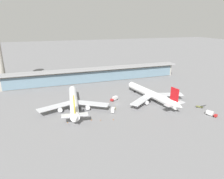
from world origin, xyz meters
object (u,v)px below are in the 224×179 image
object	(u,v)px
service_truck_under_wing_red	(79,114)
service_truck_on_taxiway_olive	(200,107)
airliner_left_stand	(74,102)
safety_cone_alpha	(101,120)
airliner_centre_stand	(152,94)
safety_cone_charlie	(68,122)
safety_cone_delta	(92,120)
service_truck_mid_apron_red	(211,113)
service_truck_by_tail_red	(115,98)
service_truck_near_nose_yellow	(113,110)
safety_cone_bravo	(113,119)

from	to	relation	value
service_truck_under_wing_red	service_truck_on_taxiway_olive	bearing A→B (deg)	-11.05
airliner_left_stand	safety_cone_alpha	bearing A→B (deg)	-61.04
airliner_centre_stand	service_truck_on_taxiway_olive	xyz separation A→B (m)	(27.60, -23.85, -4.80)
safety_cone_charlie	safety_cone_delta	xyz separation A→B (m)	(15.26, -1.40, 0.00)
service_truck_mid_apron_red	safety_cone_charlie	xyz separation A→B (m)	(-94.59, 21.23, -1.37)
service_truck_mid_apron_red	service_truck_by_tail_red	world-z (taller)	same
airliner_centre_stand	service_truck_mid_apron_red	distance (m)	45.06
service_truck_near_nose_yellow	service_truck_on_taxiway_olive	world-z (taller)	service_truck_near_nose_yellow
service_truck_near_nose_yellow	safety_cone_alpha	bearing A→B (deg)	-140.11
service_truck_under_wing_red	service_truck_by_tail_red	size ratio (longest dim) A/B	0.92
service_truck_on_taxiway_olive	safety_cone_alpha	xyz separation A→B (m)	(-76.41, 4.05, -0.49)
airliner_centre_stand	service_truck_under_wing_red	size ratio (longest dim) A/B	9.67
service_truck_under_wing_red	safety_cone_bravo	bearing A→B (deg)	-37.13
service_truck_under_wing_red	service_truck_by_tail_red	bearing A→B (deg)	29.00
safety_cone_delta	service_truck_mid_apron_red	bearing A→B (deg)	-14.04
service_truck_near_nose_yellow	service_truck_by_tail_red	xyz separation A→B (m)	(8.58, 20.99, 0.00)
service_truck_under_wing_red	safety_cone_delta	bearing A→B (deg)	-61.00
airliner_left_stand	service_truck_near_nose_yellow	world-z (taller)	airliner_left_stand
service_truck_near_nose_yellow	safety_cone_charlie	world-z (taller)	service_truck_near_nose_yellow
safety_cone_bravo	safety_cone_delta	xyz separation A→B (m)	(-13.79, 4.12, 0.00)
service_truck_near_nose_yellow	service_truck_by_tail_red	bearing A→B (deg)	67.76
safety_cone_bravo	service_truck_near_nose_yellow	bearing A→B (deg)	71.74
service_truck_on_taxiway_olive	safety_cone_delta	distance (m)	82.30
service_truck_under_wing_red	safety_cone_bravo	distance (m)	24.86
airliner_left_stand	service_truck_by_tail_red	xyz separation A→B (m)	(34.29, 6.47, -3.92)
service_truck_by_tail_red	safety_cone_delta	bearing A→B (deg)	-132.40
service_truck_by_tail_red	service_truck_mid_apron_red	bearing A→B (deg)	-42.54
airliner_centre_stand	service_truck_by_tail_red	bearing A→B (deg)	158.15
service_truck_on_taxiway_olive	safety_cone_charlie	world-z (taller)	service_truck_on_taxiway_olive
airliner_left_stand	safety_cone_delta	world-z (taller)	airliner_left_stand
service_truck_on_taxiway_olive	safety_cone_charlie	bearing A→B (deg)	175.47
service_truck_near_nose_yellow	airliner_left_stand	bearing A→B (deg)	150.54
airliner_left_stand	airliner_centre_stand	bearing A→B (deg)	-4.41
airliner_left_stand	service_truck_under_wing_red	distance (m)	12.58
safety_cone_charlie	service_truck_near_nose_yellow	bearing A→B (deg)	11.02
service_truck_by_tail_red	safety_cone_alpha	bearing A→B (deg)	-123.61
airliner_left_stand	service_truck_near_nose_yellow	size ratio (longest dim) A/B	8.84
service_truck_mid_apron_red	safety_cone_bravo	bearing A→B (deg)	166.52
service_truck_by_tail_red	safety_cone_alpha	distance (m)	37.36
airliner_centre_stand	safety_cone_delta	distance (m)	57.45
service_truck_on_taxiway_olive	safety_cone_bravo	world-z (taller)	service_truck_on_taxiway_olive
service_truck_on_taxiway_olive	safety_cone_delta	bearing A→B (deg)	175.59
service_truck_mid_apron_red	service_truck_near_nose_yellow	bearing A→B (deg)	155.82
safety_cone_alpha	airliner_left_stand	bearing A→B (deg)	118.96
service_truck_under_wing_red	safety_cone_charlie	xyz separation A→B (m)	(-9.23, -9.49, -0.49)
airliner_left_stand	safety_cone_delta	xyz separation A→B (m)	(7.98, -22.34, -5.29)
safety_cone_delta	service_truck_by_tail_red	bearing A→B (deg)	47.60
airliner_centre_stand	safety_cone_alpha	xyz separation A→B (m)	(-48.81, -19.81, -5.29)
service_truck_mid_apron_red	safety_cone_bravo	distance (m)	67.42
safety_cone_delta	service_truck_under_wing_red	bearing A→B (deg)	119.00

